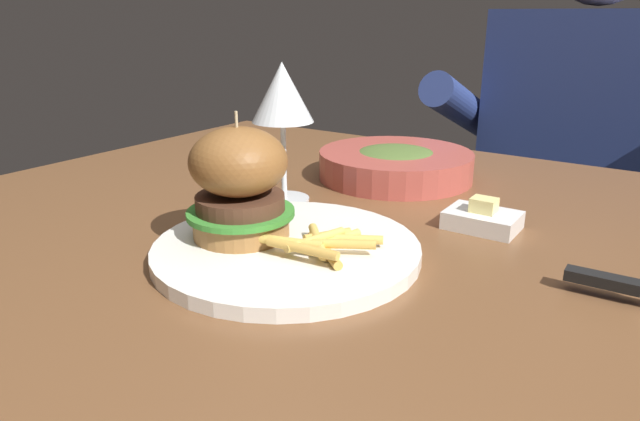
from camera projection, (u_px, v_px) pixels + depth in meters
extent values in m
cube|color=brown|center=(402.00, 256.00, 0.63)|extent=(1.24, 0.91, 0.04)
cylinder|color=brown|center=(256.00, 291.00, 1.35)|extent=(0.06, 0.06, 0.70)
cylinder|color=white|center=(287.00, 250.00, 0.57)|extent=(0.27, 0.27, 0.01)
cylinder|color=#9E6B38|center=(241.00, 225.00, 0.59)|extent=(0.10, 0.10, 0.02)
cylinder|color=#38842D|center=(241.00, 213.00, 0.58)|extent=(0.11, 0.11, 0.01)
cylinder|color=#4C2D1E|center=(240.00, 202.00, 0.58)|extent=(0.09, 0.09, 0.02)
ellipsoid|color=brown|center=(238.00, 162.00, 0.56)|extent=(0.10, 0.10, 0.07)
cylinder|color=#CCB78C|center=(237.00, 137.00, 0.56)|extent=(0.00, 0.00, 0.05)
cylinder|color=gold|center=(330.00, 255.00, 0.53)|extent=(0.05, 0.04, 0.01)
cylinder|color=#EABC5B|center=(319.00, 246.00, 0.55)|extent=(0.05, 0.04, 0.01)
cylinder|color=gold|center=(328.00, 235.00, 0.57)|extent=(0.03, 0.05, 0.01)
cylinder|color=#E0B251|center=(340.00, 239.00, 0.57)|extent=(0.02, 0.05, 0.01)
cylinder|color=#E0B251|center=(315.00, 240.00, 0.55)|extent=(0.03, 0.07, 0.01)
cylinder|color=gold|center=(302.00, 249.00, 0.52)|extent=(0.07, 0.02, 0.01)
cylinder|color=gold|center=(345.00, 244.00, 0.54)|extent=(0.06, 0.04, 0.01)
cylinder|color=#E0B251|center=(350.00, 239.00, 0.56)|extent=(0.06, 0.04, 0.01)
cylinder|color=#E0B251|center=(288.00, 242.00, 0.54)|extent=(0.07, 0.03, 0.01)
cylinder|color=#E0B251|center=(318.00, 241.00, 0.55)|extent=(0.06, 0.06, 0.01)
cylinder|color=silver|center=(285.00, 199.00, 0.74)|extent=(0.06, 0.06, 0.00)
cylinder|color=silver|center=(284.00, 161.00, 0.73)|extent=(0.01, 0.01, 0.10)
cone|color=silver|center=(282.00, 92.00, 0.70)|extent=(0.08, 0.08, 0.07)
cube|color=black|center=(602.00, 280.00, 0.49)|extent=(0.06, 0.02, 0.01)
cube|color=white|center=(482.00, 220.00, 0.65)|extent=(0.08, 0.06, 0.02)
cube|color=#F4E58C|center=(484.00, 205.00, 0.64)|extent=(0.03, 0.02, 0.02)
cylinder|color=#B24C42|center=(395.00, 165.00, 0.84)|extent=(0.23, 0.23, 0.04)
ellipsoid|color=#4C662D|center=(396.00, 155.00, 0.84)|extent=(0.12, 0.12, 0.02)
cube|color=#282833|center=(547.00, 347.00, 1.34)|extent=(0.30, 0.22, 0.46)
cube|color=navy|center=(578.00, 142.00, 1.18)|extent=(0.36, 0.20, 0.52)
cylinder|color=navy|center=(464.00, 109.00, 1.21)|extent=(0.07, 0.34, 0.18)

